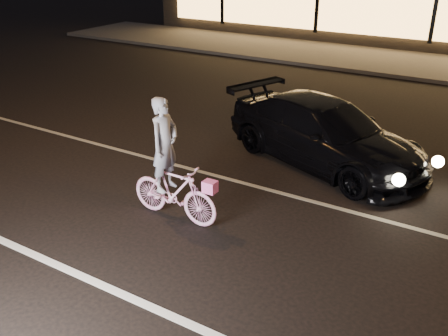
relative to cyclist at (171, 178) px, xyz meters
The scene contains 6 objects.
ground 1.30m from the cyclist, 19.13° to the right, with size 90.00×90.00×0.00m, color black.
lane_stripe_near 2.24m from the cyclist, 60.93° to the right, with size 60.00×0.12×0.01m, color silver.
lane_stripe_far 2.06m from the cyclist, 57.82° to the left, with size 60.00×0.10×0.01m, color gray.
sidewalk 12.70m from the cyclist, 85.33° to the left, with size 30.00×4.00×0.12m, color #383533.
cyclist is the anchor object (origin of this frame).
sedan 3.49m from the cyclist, 69.33° to the left, with size 4.63×3.13×1.25m.
Camera 1 is at (3.24, -5.09, 4.03)m, focal length 40.00 mm.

